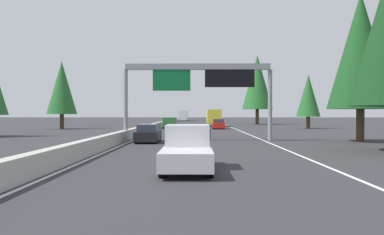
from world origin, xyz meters
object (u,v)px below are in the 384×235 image
at_px(minivan_far_right, 170,122).
at_px(conifer_right_mid, 308,96).
at_px(conifer_right_far, 257,82).
at_px(pickup_near_right, 187,148).
at_px(sign_gantry_overhead, 200,80).
at_px(bus_mid_center, 183,115).
at_px(conifer_left_mid, 62,88).
at_px(box_truck_far_left, 214,117).
at_px(sedan_distant_b, 218,124).
at_px(sedan_mid_left, 148,134).
at_px(conifer_right_near, 361,51).

xyz_separation_m(minivan_far_right, conifer_right_mid, (-0.86, -21.12, 4.04)).
distance_m(minivan_far_right, conifer_right_far, 28.95).
relative_size(pickup_near_right, minivan_far_right, 1.12).
distance_m(sign_gantry_overhead, bus_mid_center, 89.46).
bearing_deg(conifer_right_mid, conifer_left_mid, 93.52).
distance_m(box_truck_far_left, sedan_distant_b, 12.03).
bearing_deg(conifer_right_mid, sedan_mid_left, 145.07).
xyz_separation_m(box_truck_far_left, conifer_left_mid, (-12.73, 22.96, 4.47)).
bearing_deg(pickup_near_right, conifer_left_mid, 24.11).
relative_size(bus_mid_center, sedan_distant_b, 2.61).
relative_size(sign_gantry_overhead, conifer_right_mid, 1.54).
bearing_deg(sign_gantry_overhead, sedan_mid_left, 114.45).
height_order(minivan_far_right, conifer_left_mid, conifer_left_mid).
height_order(minivan_far_right, conifer_right_near, conifer_right_near).
xyz_separation_m(sedan_mid_left, conifer_right_near, (1.11, -17.50, 6.82)).
xyz_separation_m(bus_mid_center, conifer_right_near, (-90.08, -17.64, 5.79)).
distance_m(sedan_mid_left, bus_mid_center, 91.19).
relative_size(sign_gantry_overhead, conifer_right_far, 0.88).
bearing_deg(conifer_right_mid, box_truck_far_left, 53.20).
distance_m(sedan_mid_left, box_truck_far_left, 41.00).
bearing_deg(minivan_far_right, sedan_mid_left, -179.62).
bearing_deg(conifer_right_mid, conifer_right_near, 173.26).
distance_m(pickup_near_right, conifer_right_mid, 49.33).
distance_m(sedan_mid_left, conifer_right_near, 18.82).
relative_size(conifer_right_near, conifer_right_far, 0.86).
relative_size(pickup_near_right, conifer_right_near, 0.45).
xyz_separation_m(bus_mid_center, conifer_left_mid, (-63.52, 15.89, 4.37)).
bearing_deg(conifer_right_near, conifer_right_mid, -6.74).
bearing_deg(minivan_far_right, conifer_right_mid, -92.33).
bearing_deg(sign_gantry_overhead, conifer_right_mid, -30.82).
bearing_deg(conifer_right_near, sedan_mid_left, 93.61).
relative_size(sign_gantry_overhead, bus_mid_center, 1.10).
bearing_deg(sign_gantry_overhead, conifer_right_near, -93.43).
bearing_deg(pickup_near_right, sedan_distant_b, -4.62).
height_order(sedan_distant_b, conifer_right_near, conifer_right_near).
distance_m(minivan_far_right, conifer_right_near, 35.18).
xyz_separation_m(sedan_distant_b, conifer_right_mid, (1.53, -13.78, 4.31)).
bearing_deg(pickup_near_right, conifer_right_near, -39.14).
bearing_deg(conifer_right_far, bus_mid_center, 23.62).
height_order(sign_gantry_overhead, sedan_mid_left, sign_gantry_overhead).
relative_size(sedan_mid_left, conifer_right_near, 0.36).
xyz_separation_m(bus_mid_center, minivan_far_right, (-60.39, 0.06, -0.77)).
xyz_separation_m(sign_gantry_overhead, box_truck_far_left, (38.50, -2.74, -3.61)).
relative_size(pickup_near_right, sedan_distant_b, 1.27).
bearing_deg(sedan_distant_b, bus_mid_center, 6.61).
relative_size(box_truck_far_left, minivan_far_right, 1.70).
bearing_deg(box_truck_far_left, sedan_mid_left, 170.27).
distance_m(sign_gantry_overhead, conifer_right_mid, 32.64).
relative_size(conifer_right_near, conifer_left_mid, 1.23).
height_order(minivan_far_right, sedan_distant_b, minivan_far_right).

